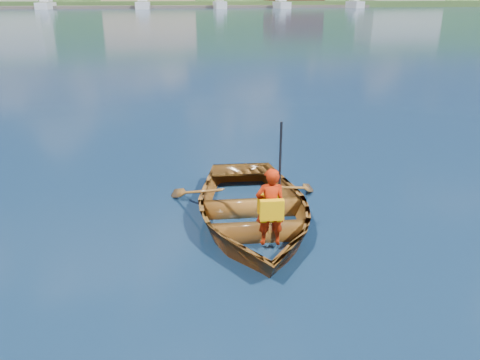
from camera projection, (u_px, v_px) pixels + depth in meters
name	position (u px, v px, depth m)	size (l,w,h in m)	color
ground	(181.00, 229.00, 7.56)	(600.00, 600.00, 0.00)	#13223E
rowboat	(252.00, 209.00, 7.67)	(2.98, 4.05, 0.81)	brown
child_paddler	(270.00, 207.00, 6.69)	(0.44, 0.35, 1.80)	#B52106
dock	(180.00, 7.00, 144.18)	(159.93, 14.21, 0.80)	brown
marina_yachts	(132.00, 4.00, 137.55)	(138.99, 13.73, 4.26)	silver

